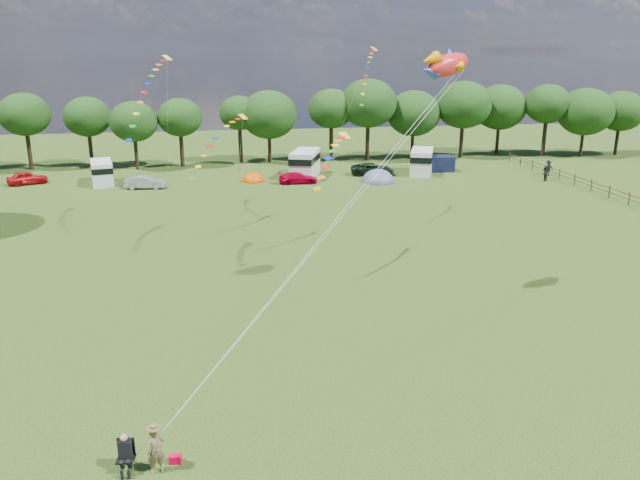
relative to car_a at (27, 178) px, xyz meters
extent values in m
plane|color=black|center=(24.88, -46.20, -0.68)|extent=(180.00, 180.00, 0.00)
cylinder|color=black|center=(-2.02, 9.49, 1.44)|extent=(0.49, 0.49, 4.25)
ellipsoid|color=black|center=(-2.02, 9.49, 5.77)|extent=(5.86, 5.86, 4.98)
cylinder|color=black|center=(4.85, 10.11, 1.27)|extent=(0.47, 0.47, 3.90)
ellipsoid|color=black|center=(4.85, 10.11, 5.31)|extent=(5.58, 5.58, 4.74)
cylinder|color=black|center=(10.52, 7.06, 1.09)|extent=(0.44, 0.44, 3.56)
ellipsoid|color=black|center=(10.52, 7.06, 4.96)|extent=(5.56, 5.56, 4.73)
cylinder|color=black|center=(15.79, 8.03, 1.29)|extent=(0.47, 0.47, 3.95)
ellipsoid|color=black|center=(15.79, 8.03, 5.27)|extent=(5.33, 5.33, 4.53)
cylinder|color=black|center=(22.96, 9.82, 1.48)|extent=(0.50, 0.50, 4.33)
ellipsoid|color=black|center=(22.96, 9.82, 5.51)|extent=(4.95, 4.95, 4.21)
cylinder|color=black|center=(26.58, 9.36, 0.97)|extent=(0.43, 0.43, 3.31)
ellipsoid|color=black|center=(26.58, 9.36, 5.27)|extent=(7.03, 7.03, 5.98)
cylinder|color=black|center=(34.54, 9.59, 1.50)|extent=(0.50, 0.50, 4.36)
ellipsoid|color=black|center=(34.54, 9.59, 5.87)|extent=(5.84, 5.84, 4.97)
cylinder|color=black|center=(39.13, 8.72, 1.59)|extent=(0.51, 0.51, 4.55)
ellipsoid|color=black|center=(39.13, 8.72, 6.55)|extent=(7.15, 7.15, 6.08)
cylinder|color=black|center=(45.37, 9.42, 0.92)|extent=(0.42, 0.42, 3.21)
ellipsoid|color=black|center=(45.37, 9.42, 5.11)|extent=(6.90, 6.90, 5.86)
cylinder|color=black|center=(51.86, 8.76, 1.40)|extent=(0.48, 0.48, 4.17)
ellipsoid|color=black|center=(51.86, 8.76, 6.17)|extent=(7.16, 7.16, 6.09)
cylinder|color=black|center=(57.85, 10.68, 1.15)|extent=(0.45, 0.45, 3.66)
ellipsoid|color=black|center=(57.85, 10.68, 5.62)|extent=(7.05, 7.05, 5.99)
cylinder|color=black|center=(63.29, 8.16, 1.64)|extent=(0.52, 0.52, 4.65)
ellipsoid|color=black|center=(63.29, 8.16, 6.19)|extent=(5.96, 5.96, 5.06)
cylinder|color=black|center=(68.03, 6.84, 0.91)|extent=(0.42, 0.42, 3.19)
ellipsoid|color=black|center=(68.03, 6.84, 5.21)|extent=(7.23, 7.23, 6.14)
cylinder|color=black|center=(73.43, 7.23, 1.08)|extent=(0.44, 0.44, 3.52)
ellipsoid|color=black|center=(73.43, 7.23, 5.17)|extent=(6.22, 6.22, 5.28)
cylinder|color=#472D19|center=(56.88, -19.20, -0.08)|extent=(0.12, 0.12, 1.20)
cylinder|color=#472D19|center=(56.88, -20.70, 0.27)|extent=(0.08, 3.00, 0.08)
cylinder|color=#472D19|center=(56.88, -20.70, -0.13)|extent=(0.08, 3.00, 0.08)
cylinder|color=#472D19|center=(56.88, -16.20, -0.08)|extent=(0.12, 0.12, 1.20)
cylinder|color=#472D19|center=(56.88, -17.70, 0.27)|extent=(0.08, 3.00, 0.08)
cylinder|color=#472D19|center=(56.88, -17.70, -0.13)|extent=(0.08, 3.00, 0.08)
cylinder|color=#472D19|center=(56.88, -13.20, -0.08)|extent=(0.12, 0.12, 1.20)
cylinder|color=#472D19|center=(56.88, -14.70, 0.27)|extent=(0.08, 3.00, 0.08)
cylinder|color=#472D19|center=(56.88, -14.70, -0.13)|extent=(0.08, 3.00, 0.08)
cylinder|color=#472D19|center=(56.88, -10.20, -0.08)|extent=(0.12, 0.12, 1.20)
cylinder|color=#472D19|center=(56.88, -11.70, 0.27)|extent=(0.08, 3.00, 0.08)
cylinder|color=#472D19|center=(56.88, -11.70, -0.13)|extent=(0.08, 3.00, 0.08)
cylinder|color=#472D19|center=(56.88, -7.20, -0.08)|extent=(0.12, 0.12, 1.20)
cylinder|color=#472D19|center=(56.88, -8.70, 0.27)|extent=(0.08, 3.00, 0.08)
cylinder|color=#472D19|center=(56.88, -8.70, -0.13)|extent=(0.08, 3.00, 0.08)
cylinder|color=#472D19|center=(56.88, -4.20, -0.08)|extent=(0.12, 0.12, 1.20)
cylinder|color=#472D19|center=(56.88, -5.70, 0.27)|extent=(0.08, 3.00, 0.08)
cylinder|color=#472D19|center=(56.88, -5.70, -0.13)|extent=(0.08, 3.00, 0.08)
cylinder|color=#472D19|center=(56.88, -1.20, -0.08)|extent=(0.12, 0.12, 1.20)
cylinder|color=#472D19|center=(56.88, -2.70, 0.27)|extent=(0.08, 3.00, 0.08)
cylinder|color=#472D19|center=(56.88, -2.70, -0.13)|extent=(0.08, 3.00, 0.08)
cylinder|color=#472D19|center=(56.88, 1.80, -0.08)|extent=(0.12, 0.12, 1.20)
cylinder|color=#472D19|center=(56.88, 0.30, 0.27)|extent=(0.08, 3.00, 0.08)
cylinder|color=#472D19|center=(56.88, 0.30, -0.13)|extent=(0.08, 3.00, 0.08)
cylinder|color=#472D19|center=(56.88, 4.80, -0.08)|extent=(0.12, 0.12, 1.20)
cylinder|color=#472D19|center=(56.88, 3.30, 0.27)|extent=(0.08, 3.00, 0.08)
cylinder|color=#472D19|center=(56.88, 3.30, -0.13)|extent=(0.08, 3.00, 0.08)
imported|color=#AB0D10|center=(0.00, 0.00, 0.00)|extent=(4.41, 3.11, 1.37)
imported|color=gray|center=(12.51, -4.30, -0.01)|extent=(3.94, 1.79, 1.35)
imported|color=#AE0020|center=(28.29, -4.38, -0.09)|extent=(3.98, 1.70, 1.19)
imported|color=black|center=(37.28, -1.13, 0.00)|extent=(5.34, 3.18, 1.36)
cube|color=silver|center=(7.80, -1.05, 0.54)|extent=(2.97, 5.19, 2.44)
cube|color=black|center=(7.80, -1.05, 1.04)|extent=(3.03, 5.30, 0.58)
cylinder|color=black|center=(8.09, -2.57, -0.34)|extent=(0.72, 0.38, 0.69)
cylinder|color=black|center=(7.51, 0.46, -0.34)|extent=(0.72, 0.38, 0.69)
cube|color=silver|center=(29.60, -0.80, 0.78)|extent=(4.27, 6.36, 2.93)
cube|color=black|center=(29.60, -0.80, 1.38)|extent=(4.36, 6.49, 0.70)
cylinder|color=black|center=(29.00, -2.55, -0.27)|extent=(0.88, 0.56, 0.83)
cylinder|color=black|center=(30.20, 0.94, -0.27)|extent=(0.88, 0.56, 0.83)
cube|color=silver|center=(43.09, -1.17, 0.69)|extent=(4.16, 5.97, 2.75)
cube|color=black|center=(43.09, -1.17, 1.25)|extent=(4.24, 6.09, 0.65)
cylinder|color=black|center=(42.47, -2.79, -0.30)|extent=(0.82, 0.54, 0.77)
cylinder|color=black|center=(43.71, 0.45, -0.30)|extent=(0.82, 0.54, 0.77)
ellipsoid|color=#BE4800|center=(23.66, -2.41, -0.66)|extent=(2.43, 2.80, 2.00)
cylinder|color=#BE4800|center=(23.66, -2.41, -0.64)|extent=(2.56, 2.56, 0.08)
ellipsoid|color=#49546E|center=(36.95, -5.01, -0.66)|extent=(3.46, 3.98, 2.71)
cylinder|color=#49546E|center=(36.95, -5.01, -0.64)|extent=(3.64, 3.64, 0.08)
cube|color=black|center=(45.86, -0.01, 0.19)|extent=(3.02, 2.54, 1.76)
imported|color=brown|center=(17.17, -50.79, 0.15)|extent=(0.72, 0.60, 1.68)
cylinder|color=#99999E|center=(15.91, -50.85, -0.43)|extent=(0.02, 0.02, 0.51)
cylinder|color=#99999E|center=(16.41, -50.85, -0.43)|extent=(0.02, 0.02, 0.51)
cylinder|color=#99999E|center=(15.91, -50.36, -0.43)|extent=(0.02, 0.02, 0.51)
cylinder|color=#99999E|center=(16.41, -50.36, -0.43)|extent=(0.02, 0.02, 0.51)
cube|color=black|center=(16.16, -50.61, -0.17)|extent=(0.65, 0.63, 0.06)
cube|color=black|center=(16.16, -50.34, 0.15)|extent=(0.58, 0.14, 0.61)
cube|color=black|center=(16.16, -50.56, 0.19)|extent=(0.46, 0.32, 0.65)
sphere|color=tan|center=(16.16, -50.58, 0.63)|extent=(0.25, 0.25, 0.25)
cube|color=#C30028|center=(17.74, -50.38, -0.54)|extent=(0.44, 0.33, 0.29)
ellipsoid|color=red|center=(31.62, -37.67, 12.18)|extent=(3.11, 2.19, 1.69)
ellipsoid|color=yellow|center=(31.62, -37.67, 12.05)|extent=(1.95, 1.35, 0.92)
cone|color=orange|center=(30.46, -38.19, 12.45)|extent=(1.25, 1.10, 0.89)
cone|color=blue|center=(30.46, -38.19, 11.92)|extent=(1.25, 1.10, 0.89)
cone|color=blue|center=(31.70, -37.63, 12.73)|extent=(0.87, 0.94, 0.75)
sphere|color=white|center=(32.42, -36.97, 12.34)|extent=(0.28, 0.28, 0.28)
sphere|color=black|center=(32.47, -36.90, 12.34)|extent=(0.14, 0.14, 0.14)
cube|color=yellow|center=(16.46, -18.94, 12.39)|extent=(0.82, 0.85, 0.40)
cube|color=red|center=(16.19, -19.43, 12.16)|extent=(0.53, 0.63, 0.11)
cube|color=orange|center=(15.92, -19.93, 11.90)|extent=(0.53, 0.62, 0.12)
cube|color=yellow|center=(15.65, -20.42, 11.55)|extent=(0.52, 0.62, 0.13)
cube|color=#198C1E|center=(15.38, -20.92, 11.13)|extent=(0.52, 0.62, 0.14)
cube|color=#0C1EB2|center=(15.11, -21.41, 10.62)|extent=(0.52, 0.62, 0.15)
cube|color=red|center=(14.84, -21.91, 10.04)|extent=(0.51, 0.61, 0.16)
cube|color=orange|center=(14.57, -22.40, 9.37)|extent=(0.51, 0.61, 0.17)
cube|color=yellow|center=(14.30, -22.90, 8.63)|extent=(0.50, 0.61, 0.18)
cube|color=#198C1E|center=(14.03, -23.39, 7.80)|extent=(0.49, 0.60, 0.19)
cube|color=#0C1EB2|center=(13.76, -23.89, 6.90)|extent=(0.49, 0.60, 0.20)
cube|color=gold|center=(21.75, -24.26, 8.42)|extent=(0.73, 0.75, 0.35)
cube|color=red|center=(21.35, -24.71, 8.31)|extent=(0.49, 0.54, 0.10)
cube|color=orange|center=(20.94, -25.16, 8.16)|extent=(0.49, 0.53, 0.11)
cube|color=yellow|center=(20.54, -25.61, 7.94)|extent=(0.48, 0.53, 0.12)
cube|color=#198C1E|center=(20.13, -26.06, 7.63)|extent=(0.48, 0.53, 0.13)
cube|color=#0C1EB2|center=(19.73, -26.51, 7.24)|extent=(0.48, 0.53, 0.14)
cube|color=red|center=(19.32, -26.96, 6.77)|extent=(0.47, 0.52, 0.14)
cube|color=orange|center=(18.92, -27.41, 6.22)|extent=(0.47, 0.52, 0.15)
cube|color=yellow|center=(18.51, -27.86, 5.60)|extent=(0.47, 0.52, 0.16)
cube|color=#198C1E|center=(18.11, -28.31, 4.89)|extent=(0.46, 0.51, 0.17)
cube|color=yellow|center=(28.00, -29.54, 7.63)|extent=(0.88, 0.86, 0.42)
cube|color=red|center=(27.68, -30.08, 7.56)|extent=(0.65, 0.56, 0.12)
cube|color=orange|center=(27.37, -30.62, 7.45)|extent=(0.64, 0.56, 0.13)
cube|color=yellow|center=(27.05, -31.16, 7.26)|extent=(0.64, 0.56, 0.14)
cube|color=#198C1E|center=(26.74, -31.70, 6.98)|extent=(0.64, 0.55, 0.15)
cube|color=#0C1EB2|center=(26.42, -32.24, 6.63)|extent=(0.64, 0.55, 0.16)
cube|color=red|center=(26.11, -32.78, 6.20)|extent=(0.63, 0.55, 0.17)
cube|color=orange|center=(25.79, -33.32, 5.69)|extent=(0.63, 0.54, 0.18)
cube|color=yellow|center=(25.48, -33.86, 5.10)|extent=(0.62, 0.53, 0.19)
imported|color=black|center=(54.81, -7.67, 0.09)|extent=(0.88, 0.76, 1.54)
imported|color=black|center=(56.71, -5.05, 0.21)|extent=(1.17, 0.55, 1.80)
cube|color=#FCAA28|center=(32.64, -18.61, 13.04)|extent=(0.73, 0.74, 0.35)
cube|color=red|center=(32.41, -19.10, 12.88)|extent=(0.49, 0.52, 0.10)
cube|color=orange|center=(32.19, -19.60, 12.67)|extent=(0.49, 0.52, 0.11)
cube|color=yellow|center=(31.96, -20.09, 12.39)|extent=(0.48, 0.52, 0.12)
cube|color=#198C1E|center=(31.74, -20.59, 12.03)|extent=(0.48, 0.52, 0.12)
cube|color=#0C1EB2|center=(31.51, -21.08, 11.59)|extent=(0.48, 0.51, 0.13)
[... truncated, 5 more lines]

